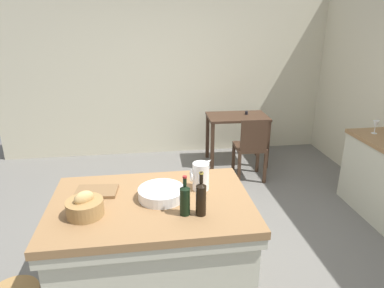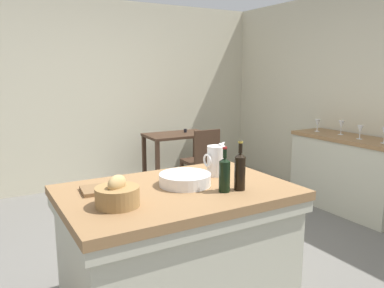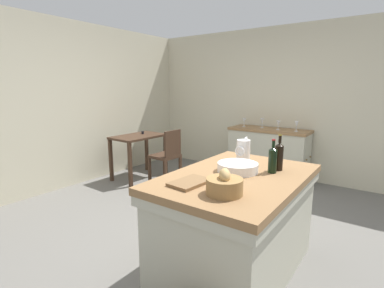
{
  "view_description": "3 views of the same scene",
  "coord_description": "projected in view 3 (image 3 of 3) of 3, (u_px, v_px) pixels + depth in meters",
  "views": [
    {
      "loc": [
        -0.39,
        -2.91,
        2.15
      ],
      "look_at": [
        0.07,
        0.37,
        0.93
      ],
      "focal_mm": 32.13,
      "sensor_mm": 36.0,
      "label": 1
    },
    {
      "loc": [
        -1.49,
        -2.79,
        1.63
      ],
      "look_at": [
        0.23,
        0.21,
        0.97
      ],
      "focal_mm": 35.76,
      "sensor_mm": 36.0,
      "label": 2
    },
    {
      "loc": [
        -2.48,
        -1.69,
        1.6
      ],
      "look_at": [
        0.22,
        0.25,
        0.93
      ],
      "focal_mm": 27.05,
      "sensor_mm": 36.0,
      "label": 3
    }
  ],
  "objects": [
    {
      "name": "island_table",
      "position": [
        236.0,
        219.0,
        2.49
      ],
      "size": [
        1.49,
        1.0,
        0.87
      ],
      "color": "olive",
      "rests_on": "ground"
    },
    {
      "name": "wine_bottle_dark",
      "position": [
        279.0,
        156.0,
        2.53
      ],
      "size": [
        0.07,
        0.07,
        0.32
      ],
      "color": "black",
      "rests_on": "island_table"
    },
    {
      "name": "wine_glass_far_left",
      "position": [
        296.0,
        124.0,
        4.61
      ],
      "size": [
        0.07,
        0.07,
        0.17
      ],
      "color": "white",
      "rests_on": "side_cabinet"
    },
    {
      "name": "wash_bowl",
      "position": [
        238.0,
        167.0,
        2.49
      ],
      "size": [
        0.35,
        0.35,
        0.08
      ],
      "primitive_type": "cylinder",
      "color": "white",
      "rests_on": "island_table"
    },
    {
      "name": "wine_glass_right",
      "position": [
        244.0,
        121.0,
        5.15
      ],
      "size": [
        0.07,
        0.07,
        0.15
      ],
      "color": "white",
      "rests_on": "side_cabinet"
    },
    {
      "name": "ground_plane",
      "position": [
        199.0,
        230.0,
        3.25
      ],
      "size": [
        6.76,
        6.76,
        0.0
      ],
      "primitive_type": "plane",
      "color": "#66635E"
    },
    {
      "name": "wall_right",
      "position": [
        282.0,
        103.0,
        5.07
      ],
      "size": [
        0.12,
        5.2,
        2.6
      ],
      "primitive_type": "cube",
      "color": "beige",
      "rests_on": "ground"
    },
    {
      "name": "wine_bottle_amber",
      "position": [
        273.0,
        159.0,
        2.45
      ],
      "size": [
        0.07,
        0.07,
        0.29
      ],
      "color": "black",
      "rests_on": "island_table"
    },
    {
      "name": "wall_back",
      "position": [
        61.0,
        106.0,
        4.48
      ],
      "size": [
        5.32,
        0.12,
        2.6
      ],
      "primitive_type": "cube",
      "color": "beige",
      "rests_on": "ground"
    },
    {
      "name": "bread_basket",
      "position": [
        224.0,
        185.0,
        1.97
      ],
      "size": [
        0.25,
        0.25,
        0.18
      ],
      "color": "olive",
      "rests_on": "island_table"
    },
    {
      "name": "side_cabinet",
      "position": [
        268.0,
        154.0,
        5.02
      ],
      "size": [
        0.52,
        1.36,
        0.88
      ],
      "color": "olive",
      "rests_on": "ground"
    },
    {
      "name": "wine_glass_left",
      "position": [
        278.0,
        124.0,
        4.78
      ],
      "size": [
        0.07,
        0.07,
        0.15
      ],
      "color": "white",
      "rests_on": "side_cabinet"
    },
    {
      "name": "wine_glass_middle",
      "position": [
        262.0,
        121.0,
        5.01
      ],
      "size": [
        0.07,
        0.07,
        0.17
      ],
      "color": "white",
      "rests_on": "side_cabinet"
    },
    {
      "name": "pitcher",
      "position": [
        243.0,
        151.0,
        2.79
      ],
      "size": [
        0.17,
        0.13,
        0.26
      ],
      "color": "white",
      "rests_on": "island_table"
    },
    {
      "name": "writing_desk",
      "position": [
        139.0,
        142.0,
        5.02
      ],
      "size": [
        0.92,
        0.59,
        0.81
      ],
      "color": "#3D281C",
      "rests_on": "ground"
    },
    {
      "name": "wooden_chair",
      "position": [
        167.0,
        155.0,
        4.72
      ],
      "size": [
        0.41,
        0.41,
        0.91
      ],
      "color": "#3D281C",
      "rests_on": "ground"
    },
    {
      "name": "cutting_board",
      "position": [
        190.0,
        182.0,
        2.19
      ],
      "size": [
        0.33,
        0.23,
        0.02
      ],
      "primitive_type": "cube",
      "rotation": [
        0.0,
        0.0,
        -0.09
      ],
      "color": "brown",
      "rests_on": "island_table"
    }
  ]
}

